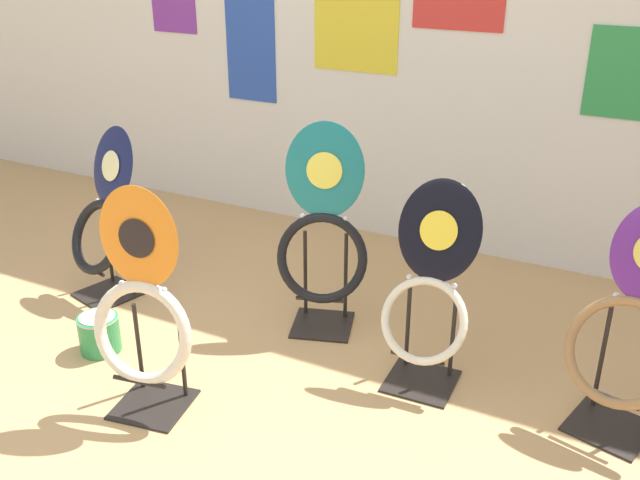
{
  "coord_description": "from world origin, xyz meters",
  "views": [
    {
      "loc": [
        1.61,
        -1.38,
        1.79
      ],
      "look_at": [
        0.37,
        1.06,
        0.55
      ],
      "focal_mm": 40.0,
      "sensor_mm": 36.0,
      "label": 1
    }
  ],
  "objects_px": {
    "toilet_seat_display_purple_note": "(631,329)",
    "paint_can": "(99,332)",
    "toilet_seat_display_orange_sun": "(142,315)",
    "toilet_seat_display_navy_moon": "(102,224)",
    "toilet_seat_display_teal_sax": "(323,241)",
    "toilet_seat_display_jazz_black": "(430,291)"
  },
  "relations": [
    {
      "from": "toilet_seat_display_navy_moon",
      "to": "toilet_seat_display_purple_note",
      "type": "height_order",
      "value": "toilet_seat_display_purple_note"
    },
    {
      "from": "toilet_seat_display_orange_sun",
      "to": "toilet_seat_display_jazz_black",
      "type": "bearing_deg",
      "value": 37.07
    },
    {
      "from": "toilet_seat_display_orange_sun",
      "to": "paint_can",
      "type": "distance_m",
      "value": 0.62
    },
    {
      "from": "toilet_seat_display_purple_note",
      "to": "paint_can",
      "type": "xyz_separation_m",
      "value": [
        -2.13,
        -0.5,
        -0.34
      ]
    },
    {
      "from": "toilet_seat_display_jazz_black",
      "to": "toilet_seat_display_purple_note",
      "type": "distance_m",
      "value": 0.75
    },
    {
      "from": "toilet_seat_display_navy_moon",
      "to": "toilet_seat_display_teal_sax",
      "type": "distance_m",
      "value": 1.15
    },
    {
      "from": "toilet_seat_display_purple_note",
      "to": "toilet_seat_display_orange_sun",
      "type": "relative_size",
      "value": 0.95
    },
    {
      "from": "toilet_seat_display_jazz_black",
      "to": "toilet_seat_display_teal_sax",
      "type": "distance_m",
      "value": 0.61
    },
    {
      "from": "toilet_seat_display_teal_sax",
      "to": "paint_can",
      "type": "height_order",
      "value": "toilet_seat_display_teal_sax"
    },
    {
      "from": "paint_can",
      "to": "toilet_seat_display_teal_sax",
      "type": "bearing_deg",
      "value": 38.91
    },
    {
      "from": "toilet_seat_display_purple_note",
      "to": "toilet_seat_display_jazz_black",
      "type": "bearing_deg",
      "value": -177.45
    },
    {
      "from": "toilet_seat_display_purple_note",
      "to": "paint_can",
      "type": "bearing_deg",
      "value": -166.91
    },
    {
      "from": "toilet_seat_display_jazz_black",
      "to": "paint_can",
      "type": "height_order",
      "value": "toilet_seat_display_jazz_black"
    },
    {
      "from": "toilet_seat_display_jazz_black",
      "to": "toilet_seat_display_purple_note",
      "type": "height_order",
      "value": "toilet_seat_display_purple_note"
    },
    {
      "from": "toilet_seat_display_purple_note",
      "to": "paint_can",
      "type": "distance_m",
      "value": 2.21
    },
    {
      "from": "toilet_seat_display_purple_note",
      "to": "toilet_seat_display_teal_sax",
      "type": "bearing_deg",
      "value": 173.55
    },
    {
      "from": "toilet_seat_display_jazz_black",
      "to": "toilet_seat_display_teal_sax",
      "type": "height_order",
      "value": "toilet_seat_display_teal_sax"
    },
    {
      "from": "toilet_seat_display_navy_moon",
      "to": "toilet_seat_display_jazz_black",
      "type": "relative_size",
      "value": 1.02
    },
    {
      "from": "paint_can",
      "to": "toilet_seat_display_jazz_black",
      "type": "bearing_deg",
      "value": 18.54
    },
    {
      "from": "toilet_seat_display_teal_sax",
      "to": "paint_can",
      "type": "bearing_deg",
      "value": -141.09
    },
    {
      "from": "toilet_seat_display_navy_moon",
      "to": "toilet_seat_display_purple_note",
      "type": "bearing_deg",
      "value": 1.42
    },
    {
      "from": "toilet_seat_display_jazz_black",
      "to": "toilet_seat_display_teal_sax",
      "type": "relative_size",
      "value": 0.87
    }
  ]
}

